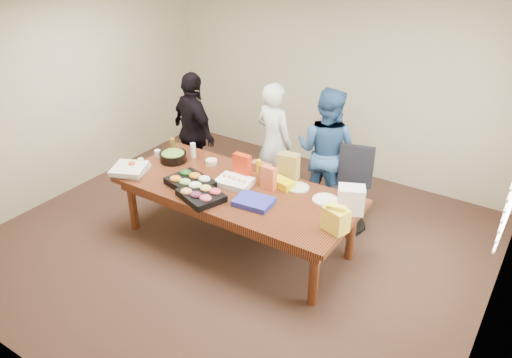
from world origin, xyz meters
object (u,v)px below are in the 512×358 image
Objects in this scene: office_chair at (348,192)px; sheet_cake at (234,182)px; conference_table at (237,216)px; person_center at (274,142)px; person_right at (326,151)px; salad_bowl at (173,157)px.

sheet_cake is (-1.00, -0.97, 0.28)m from office_chair.
conference_table is at bearing -47.80° from sheet_cake.
person_center is 0.98× the size of person_right.
office_chair is at bearing 23.76° from salad_bowl.
person_right is at bearing -159.16° from person_center.
conference_table is at bearing 66.12° from person_right.
person_center is at bearing 4.96° from person_right.
conference_table is 1.71× the size of person_center.
conference_table is 1.46m from person_right.
person_right is (0.48, 1.30, 0.46)m from conference_table.
salad_bowl is (-1.06, 0.14, 0.43)m from conference_table.
office_chair is 1.42m from sheet_cake.
office_chair is 2.98× the size of salad_bowl.
conference_table is at bearing 113.07° from person_center.
person_center reaches higher than office_chair.
person_center is 0.72m from person_right.
office_chair is at bearing 47.40° from conference_table.
salad_bowl reaches higher than conference_table.
conference_table is 1.16m from salad_bowl.
person_right is 1.93m from salad_bowl.
salad_bowl is at bearing 172.56° from conference_table.
office_chair is 2.51× the size of sheet_cake.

